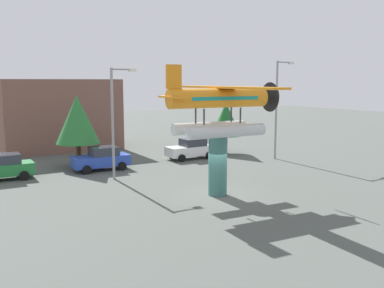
{
  "coord_description": "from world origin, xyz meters",
  "views": [
    {
      "loc": [
        -13.73,
        -20.62,
        6.66
      ],
      "look_at": [
        0.0,
        3.0,
        2.66
      ],
      "focal_mm": 40.25,
      "sensor_mm": 36.0,
      "label": 1
    }
  ],
  "objects_px": {
    "display_pedestal": "(218,165)",
    "tree_east": "(77,120)",
    "car_mid_blue": "(102,159)",
    "streetlight_primary": "(115,115)",
    "streetlight_secondary": "(278,103)",
    "car_far_white": "(191,149)",
    "tree_center_back": "(226,119)",
    "storefront_building": "(60,115)",
    "floatplane_monument": "(220,106)",
    "car_near_green": "(2,167)"
  },
  "relations": [
    {
      "from": "car_mid_blue",
      "to": "display_pedestal",
      "type": "bearing_deg",
      "value": 109.02
    },
    {
      "from": "streetlight_secondary",
      "to": "floatplane_monument",
      "type": "bearing_deg",
      "value": -145.67
    },
    {
      "from": "car_mid_blue",
      "to": "floatplane_monument",
      "type": "bearing_deg",
      "value": 109.65
    },
    {
      "from": "display_pedestal",
      "to": "car_far_white",
      "type": "relative_size",
      "value": 0.85
    },
    {
      "from": "display_pedestal",
      "to": "tree_east",
      "type": "height_order",
      "value": "tree_east"
    },
    {
      "from": "streetlight_secondary",
      "to": "tree_east",
      "type": "xyz_separation_m",
      "value": [
        -15.83,
        5.08,
        -1.11
      ]
    },
    {
      "from": "car_mid_blue",
      "to": "streetlight_primary",
      "type": "xyz_separation_m",
      "value": [
        -0.04,
        -3.34,
        3.53
      ]
    },
    {
      "from": "streetlight_primary",
      "to": "streetlight_secondary",
      "type": "height_order",
      "value": "streetlight_secondary"
    },
    {
      "from": "floatplane_monument",
      "to": "tree_east",
      "type": "xyz_separation_m",
      "value": [
        -4.85,
        12.58,
        -1.51
      ]
    },
    {
      "from": "floatplane_monument",
      "to": "car_mid_blue",
      "type": "distance_m",
      "value": 11.89
    },
    {
      "from": "display_pedestal",
      "to": "streetlight_primary",
      "type": "xyz_separation_m",
      "value": [
        -3.63,
        7.07,
        2.63
      ]
    },
    {
      "from": "floatplane_monument",
      "to": "storefront_building",
      "type": "bearing_deg",
      "value": 103.24
    },
    {
      "from": "car_mid_blue",
      "to": "car_far_white",
      "type": "height_order",
      "value": "same"
    },
    {
      "from": "streetlight_primary",
      "to": "tree_center_back",
      "type": "height_order",
      "value": "streetlight_primary"
    },
    {
      "from": "display_pedestal",
      "to": "tree_center_back",
      "type": "relative_size",
      "value": 0.75
    },
    {
      "from": "floatplane_monument",
      "to": "streetlight_primary",
      "type": "distance_m",
      "value": 8.06
    },
    {
      "from": "car_mid_blue",
      "to": "tree_center_back",
      "type": "height_order",
      "value": "tree_center_back"
    },
    {
      "from": "car_far_white",
      "to": "streetlight_secondary",
      "type": "relative_size",
      "value": 0.5
    },
    {
      "from": "car_far_white",
      "to": "tree_east",
      "type": "xyz_separation_m",
      "value": [
        -9.35,
        1.44,
        2.83
      ]
    },
    {
      "from": "streetlight_primary",
      "to": "car_mid_blue",
      "type": "bearing_deg",
      "value": 89.33
    },
    {
      "from": "car_far_white",
      "to": "storefront_building",
      "type": "height_order",
      "value": "storefront_building"
    },
    {
      "from": "display_pedestal",
      "to": "car_far_white",
      "type": "bearing_deg",
      "value": 67.41
    },
    {
      "from": "storefront_building",
      "to": "tree_east",
      "type": "relative_size",
      "value": 1.95
    },
    {
      "from": "tree_east",
      "to": "car_near_green",
      "type": "bearing_deg",
      "value": -161.37
    },
    {
      "from": "car_near_green",
      "to": "storefront_building",
      "type": "bearing_deg",
      "value": -120.52
    },
    {
      "from": "display_pedestal",
      "to": "tree_east",
      "type": "xyz_separation_m",
      "value": [
        -4.72,
        12.57,
        1.93
      ]
    },
    {
      "from": "streetlight_primary",
      "to": "streetlight_secondary",
      "type": "distance_m",
      "value": 14.75
    },
    {
      "from": "streetlight_primary",
      "to": "display_pedestal",
      "type": "bearing_deg",
      "value": -62.83
    },
    {
      "from": "display_pedestal",
      "to": "car_mid_blue",
      "type": "bearing_deg",
      "value": 109.02
    },
    {
      "from": "display_pedestal",
      "to": "storefront_building",
      "type": "xyz_separation_m",
      "value": [
        -3.82,
        22.0,
        1.65
      ]
    },
    {
      "from": "display_pedestal",
      "to": "car_near_green",
      "type": "bearing_deg",
      "value": 134.77
    },
    {
      "from": "car_near_green",
      "to": "car_far_white",
      "type": "relative_size",
      "value": 1.0
    },
    {
      "from": "car_near_green",
      "to": "car_far_white",
      "type": "bearing_deg",
      "value": -178.03
    },
    {
      "from": "car_near_green",
      "to": "tree_east",
      "type": "distance_m",
      "value": 6.75
    },
    {
      "from": "storefront_building",
      "to": "tree_east",
      "type": "bearing_deg",
      "value": -95.47
    },
    {
      "from": "car_far_white",
      "to": "storefront_building",
      "type": "relative_size",
      "value": 0.39
    },
    {
      "from": "car_far_white",
      "to": "tree_center_back",
      "type": "height_order",
      "value": "tree_center_back"
    },
    {
      "from": "streetlight_secondary",
      "to": "storefront_building",
      "type": "bearing_deg",
      "value": 135.82
    },
    {
      "from": "streetlight_primary",
      "to": "storefront_building",
      "type": "height_order",
      "value": "streetlight_primary"
    },
    {
      "from": "car_near_green",
      "to": "tree_center_back",
      "type": "relative_size",
      "value": 0.88
    },
    {
      "from": "car_near_green",
      "to": "storefront_building",
      "type": "xyz_separation_m",
      "value": [
        6.71,
        11.39,
        2.54
      ]
    },
    {
      "from": "car_near_green",
      "to": "streetlight_primary",
      "type": "relative_size",
      "value": 0.56
    },
    {
      "from": "car_far_white",
      "to": "storefront_building",
      "type": "bearing_deg",
      "value": -52.13
    },
    {
      "from": "car_far_white",
      "to": "streetlight_primary",
      "type": "height_order",
      "value": "streetlight_primary"
    },
    {
      "from": "car_far_white",
      "to": "tree_center_back",
      "type": "relative_size",
      "value": 0.88
    },
    {
      "from": "car_far_white",
      "to": "streetlight_primary",
      "type": "distance_m",
      "value": 9.86
    },
    {
      "from": "car_mid_blue",
      "to": "streetlight_primary",
      "type": "bearing_deg",
      "value": 89.33
    },
    {
      "from": "streetlight_primary",
      "to": "storefront_building",
      "type": "bearing_deg",
      "value": 90.72
    },
    {
      "from": "car_far_white",
      "to": "tree_east",
      "type": "relative_size",
      "value": 0.75
    },
    {
      "from": "car_mid_blue",
      "to": "streetlight_primary",
      "type": "distance_m",
      "value": 4.86
    }
  ]
}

